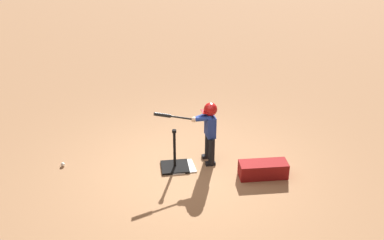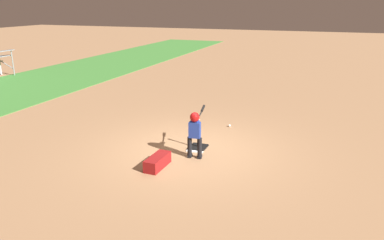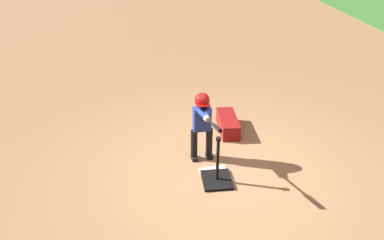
% 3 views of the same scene
% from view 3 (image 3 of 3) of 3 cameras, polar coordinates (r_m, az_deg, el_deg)
% --- Properties ---
extents(ground_plane, '(90.00, 90.00, 0.00)m').
position_cam_3_polar(ground_plane, '(6.03, 4.94, -7.81)').
color(ground_plane, '#99704C').
extents(home_plate, '(0.48, 0.48, 0.02)m').
position_cam_3_polar(home_plate, '(5.93, 3.61, -8.36)').
color(home_plate, white).
rests_on(home_plate, ground_plane).
extents(batting_tee, '(0.50, 0.45, 0.78)m').
position_cam_3_polar(batting_tee, '(5.77, 3.83, -8.50)').
color(batting_tee, black).
rests_on(batting_tee, ground_plane).
extents(batter_child, '(1.13, 0.38, 1.18)m').
position_cam_3_polar(batter_child, '(5.90, 1.62, 0.14)').
color(batter_child, black).
rests_on(batter_child, ground_plane).
extents(equipment_bag, '(0.85, 0.34, 0.28)m').
position_cam_3_polar(equipment_bag, '(7.06, 5.49, -0.56)').
color(equipment_bag, maroon).
rests_on(equipment_bag, ground_plane).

